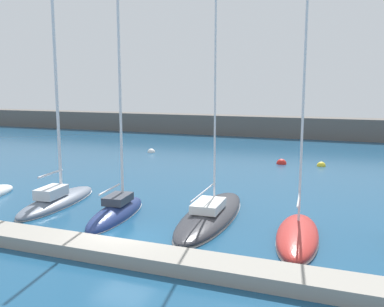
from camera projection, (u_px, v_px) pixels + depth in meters
name	position (u px, v px, depth m)	size (l,w,h in m)	color
ground_plane	(123.00, 242.00, 19.41)	(120.00, 120.00, 0.00)	navy
dock_pier	(102.00, 249.00, 17.81)	(29.92, 1.65, 0.54)	gray
breakwater_seawall	(283.00, 127.00, 58.48)	(108.00, 3.26, 2.75)	#5B5651
sailboat_slate_second	(57.00, 198.00, 25.52)	(2.67, 7.53, 15.44)	slate
sailboat_navy_third	(116.00, 211.00, 23.12)	(2.30, 6.36, 12.99)	navy
sailboat_charcoal_fourth	(211.00, 214.00, 22.82)	(2.95, 9.64, 15.83)	#2D2D33
sailboat_red_fifth	(298.00, 234.00, 19.62)	(2.47, 6.42, 13.12)	#B72D28
mooring_buoy_white	(151.00, 152.00, 45.21)	(0.80, 0.80, 0.80)	white
mooring_buoy_red	(281.00, 164.00, 38.64)	(0.89, 0.89, 0.89)	red
mooring_buoy_yellow	(321.00, 166.00, 37.58)	(0.77, 0.77, 0.77)	yellow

